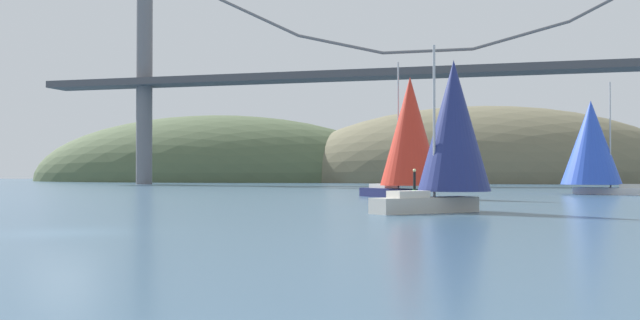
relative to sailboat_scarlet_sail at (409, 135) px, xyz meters
The scene contains 8 objects.
ground_plane 38.91m from the sailboat_scarlet_sail, 99.24° to the right, with size 360.00×360.00×0.00m, color #385670.
headland_center 97.10m from the sailboat_scarlet_sail, 90.71° to the left, with size 84.70×44.00×31.50m, color #6B664C.
headland_left 114.77m from the sailboat_scarlet_sail, 122.26° to the left, with size 89.62×44.00×30.13m, color #4C5B3D.
suspension_bridge 59.00m from the sailboat_scarlet_sail, 96.21° to the left, with size 135.62×6.00×42.53m.
sailboat_scarlet_sail is the anchor object (origin of this frame).
sailboat_blue_spinnaker 21.96m from the sailboat_scarlet_sail, 45.67° to the left, with size 10.38×7.38×10.75m.
sailboat_navy_sail 21.10m from the sailboat_scarlet_sail, 74.66° to the right, with size 6.83×7.05×8.92m.
channel_buoy 8.17m from the sailboat_scarlet_sail, 77.45° to the right, with size 1.10×1.10×2.64m.
Camera 1 is at (15.98, -23.15, 2.16)m, focal length 42.08 mm.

